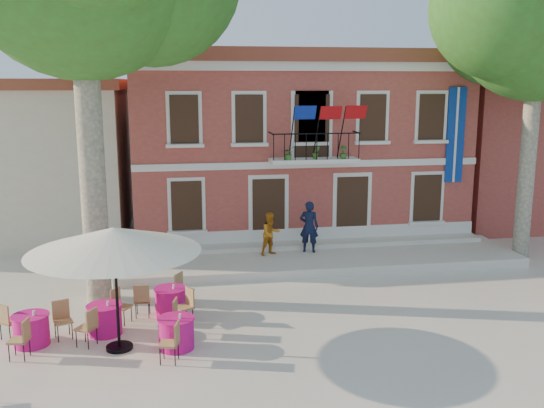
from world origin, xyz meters
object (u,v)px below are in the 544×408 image
(pedestrian_navy, at_px, (309,227))
(cafe_table_0, at_px, (31,328))
(plane_tree_east, at_px, (540,16))
(cafe_table_4, at_px, (170,300))
(patio_umbrella, at_px, (114,240))
(pedestrian_orange, at_px, (271,234))
(cafe_table_3, at_px, (176,332))
(cafe_table_1, at_px, (105,318))

(pedestrian_navy, height_order, cafe_table_0, pedestrian_navy)
(plane_tree_east, height_order, cafe_table_4, plane_tree_east)
(pedestrian_navy, bearing_deg, cafe_table_0, 55.82)
(patio_umbrella, height_order, cafe_table_0, patio_umbrella)
(patio_umbrella, bearing_deg, cafe_table_0, 164.82)
(pedestrian_navy, relative_size, pedestrian_orange, 1.22)
(cafe_table_3, bearing_deg, pedestrian_orange, 62.92)
(cafe_table_0, relative_size, cafe_table_3, 0.94)
(pedestrian_navy, distance_m, cafe_table_1, 8.62)
(pedestrian_navy, xyz_separation_m, cafe_table_0, (-8.24, -5.95, -0.80))
(cafe_table_3, height_order, cafe_table_4, same)
(plane_tree_east, xyz_separation_m, cafe_table_4, (-12.58, -3.58, -8.03))
(patio_umbrella, distance_m, cafe_table_1, 2.50)
(pedestrian_orange, xyz_separation_m, cafe_table_1, (-5.14, -5.43, -0.64))
(pedestrian_orange, height_order, cafe_table_1, pedestrian_orange)
(pedestrian_navy, bearing_deg, pedestrian_orange, 25.09)
(pedestrian_orange, xyz_separation_m, cafe_table_4, (-3.50, -4.41, -0.63))
(patio_umbrella, distance_m, cafe_table_0, 3.15)
(cafe_table_0, bearing_deg, pedestrian_navy, 35.83)
(cafe_table_0, bearing_deg, cafe_table_3, -12.42)
(pedestrian_navy, height_order, cafe_table_4, pedestrian_navy)
(plane_tree_east, height_order, cafe_table_1, plane_tree_east)
(cafe_table_0, bearing_deg, cafe_table_1, 12.89)
(cafe_table_1, xyz_separation_m, cafe_table_4, (1.64, 1.02, 0.01))
(patio_umbrella, relative_size, cafe_table_1, 2.15)
(cafe_table_4, bearing_deg, plane_tree_east, 15.87)
(cafe_table_4, bearing_deg, patio_umbrella, -121.60)
(plane_tree_east, relative_size, pedestrian_orange, 7.53)
(cafe_table_0, bearing_deg, pedestrian_orange, 40.42)
(patio_umbrella, relative_size, pedestrian_orange, 2.65)
(plane_tree_east, bearing_deg, cafe_table_4, -164.13)
(pedestrian_orange, bearing_deg, pedestrian_navy, -18.99)
(cafe_table_0, xyz_separation_m, cafe_table_4, (3.33, 1.41, 0.00))
(cafe_table_0, height_order, cafe_table_1, same)
(patio_umbrella, bearing_deg, cafe_table_1, 113.56)
(plane_tree_east, xyz_separation_m, cafe_table_0, (-15.91, -4.98, -8.03))
(plane_tree_east, relative_size, cafe_table_0, 6.17)
(pedestrian_orange, bearing_deg, cafe_table_3, -141.17)
(patio_umbrella, distance_m, cafe_table_4, 3.24)
(cafe_table_1, relative_size, cafe_table_3, 0.95)
(pedestrian_orange, relative_size, cafe_table_0, 0.82)
(pedestrian_navy, relative_size, cafe_table_0, 1.00)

